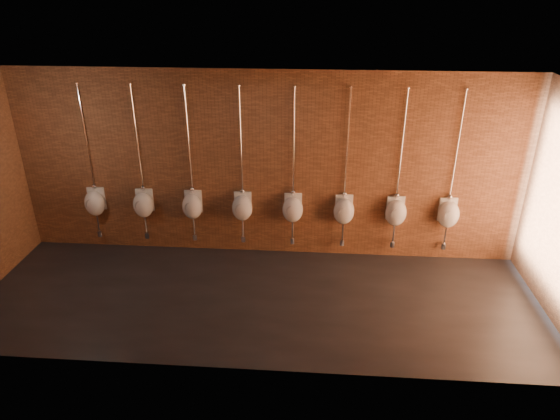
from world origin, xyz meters
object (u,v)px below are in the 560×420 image
(urinal_0, at_px, (95,202))
(urinal_3, at_px, (242,207))
(urinal_1, at_px, (143,204))
(urinal_5, at_px, (344,210))
(urinal_7, at_px, (449,213))
(urinal_2, at_px, (192,205))
(urinal_6, at_px, (396,212))
(urinal_4, at_px, (293,208))

(urinal_0, height_order, urinal_3, same)
(urinal_0, bearing_deg, urinal_1, 0.00)
(urinal_0, relative_size, urinal_5, 1.00)
(urinal_0, bearing_deg, urinal_7, 0.00)
(urinal_5, bearing_deg, urinal_7, 0.00)
(urinal_2, bearing_deg, urinal_7, 0.00)
(urinal_2, relative_size, urinal_6, 1.00)
(urinal_3, height_order, urinal_7, same)
(urinal_1, height_order, urinal_3, same)
(urinal_5, relative_size, urinal_7, 1.00)
(urinal_6, bearing_deg, urinal_7, 0.00)
(urinal_4, height_order, urinal_5, same)
(urinal_1, relative_size, urinal_3, 1.00)
(urinal_1, relative_size, urinal_2, 1.00)
(urinal_4, xyz_separation_m, urinal_6, (1.73, 0.00, 0.00))
(urinal_1, xyz_separation_m, urinal_2, (0.87, 0.00, 0.00))
(urinal_2, xyz_separation_m, urinal_6, (3.46, 0.00, 0.00))
(urinal_2, bearing_deg, urinal_0, 180.00)
(urinal_0, bearing_deg, urinal_4, 0.00)
(urinal_2, xyz_separation_m, urinal_7, (4.33, 0.00, 0.00))
(urinal_5, distance_m, urinal_6, 0.87)
(urinal_1, distance_m, urinal_3, 1.73)
(urinal_0, xyz_separation_m, urinal_3, (2.60, 0.00, 0.00))
(urinal_0, relative_size, urinal_6, 1.00)
(urinal_3, xyz_separation_m, urinal_6, (2.60, 0.00, 0.00))
(urinal_3, bearing_deg, urinal_5, 0.00)
(urinal_6, bearing_deg, urinal_4, 180.00)
(urinal_2, relative_size, urinal_3, 1.00)
(urinal_6, height_order, urinal_7, same)
(urinal_1, relative_size, urinal_7, 1.00)
(urinal_5, bearing_deg, urinal_6, 0.00)
(urinal_5, relative_size, urinal_6, 1.00)
(urinal_1, height_order, urinal_5, same)
(urinal_5, height_order, urinal_7, same)
(urinal_3, distance_m, urinal_4, 0.87)
(urinal_2, bearing_deg, urinal_4, 0.00)
(urinal_4, bearing_deg, urinal_1, 180.00)
(urinal_1, bearing_deg, urinal_3, 0.00)
(urinal_6, bearing_deg, urinal_2, 180.00)
(urinal_2, distance_m, urinal_3, 0.87)
(urinal_3, distance_m, urinal_7, 3.46)
(urinal_0, bearing_deg, urinal_3, 0.00)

